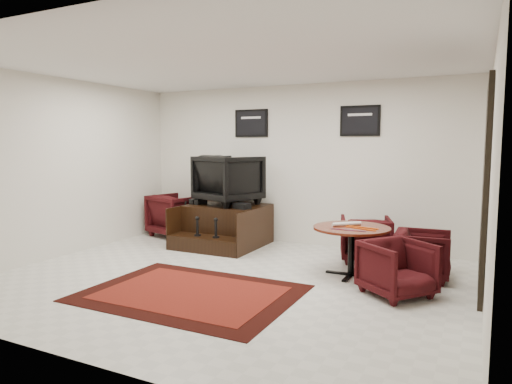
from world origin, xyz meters
TOP-DOWN VIEW (x-y plane):
  - ground at (0.00, 0.00)m, footprint 6.00×6.00m
  - room_shell at (0.41, 0.12)m, footprint 6.02×5.02m
  - area_rug at (-0.12, -0.67)m, footprint 2.47×1.85m
  - shine_podium at (-1.09, 1.82)m, footprint 1.36×1.40m
  - shine_chair at (-1.09, 1.96)m, footprint 1.19×1.15m
  - shoes_pair at (-1.61, 1.76)m, footprint 0.25×0.28m
  - polish_kit at (-0.62, 1.58)m, footprint 0.30×0.25m
  - umbrella_black at (-1.91, 1.65)m, footprint 0.29×0.11m
  - umbrella_hooked at (-1.86, 1.75)m, footprint 0.30×0.11m
  - armchair_side at (-2.31, 2.08)m, footprint 1.06×1.02m
  - meeting_table at (1.40, 0.91)m, footprint 1.02×1.02m
  - table_chair_back at (1.39, 1.79)m, footprint 0.90×0.87m
  - table_chair_window at (2.28, 1.20)m, footprint 0.68×0.72m
  - table_chair_corner at (2.09, 0.33)m, footprint 0.94×0.95m
  - paper_roll at (1.32, 0.97)m, footprint 0.34×0.32m
  - table_clutter at (1.51, 0.81)m, footprint 0.57×0.32m

SIDE VIEW (x-z plane):
  - ground at x=0.00m, z-range 0.00..0.00m
  - area_rug at x=-0.12m, z-range 0.00..0.01m
  - shine_podium at x=-1.09m, z-range -0.03..0.67m
  - table_chair_window at x=2.28m, z-range 0.00..0.70m
  - table_chair_corner at x=2.09m, z-range 0.00..0.71m
  - table_chair_back at x=1.39m, z-range 0.00..0.75m
  - umbrella_black at x=-1.91m, z-range 0.00..0.78m
  - umbrella_hooked at x=-1.86m, z-range 0.00..0.81m
  - armchair_side at x=-2.31m, z-range 0.00..0.89m
  - meeting_table at x=1.40m, z-range 0.25..0.92m
  - table_clutter at x=1.51m, z-range 0.67..0.68m
  - paper_roll at x=1.32m, z-range 0.67..0.72m
  - polish_kit at x=-0.62m, z-range 0.70..0.79m
  - shoes_pair at x=-1.61m, z-range 0.70..0.79m
  - shine_chair at x=-1.09m, z-range 0.70..1.67m
  - room_shell at x=0.41m, z-range 0.38..3.19m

